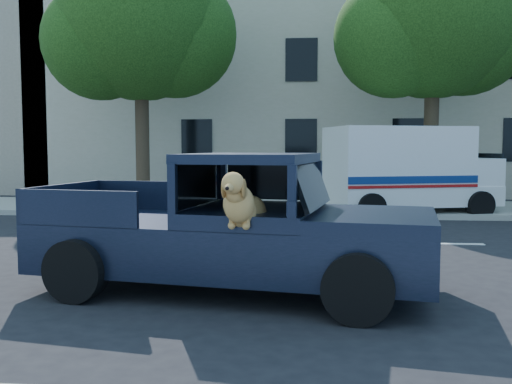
# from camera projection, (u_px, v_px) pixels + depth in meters

# --- Properties ---
(ground) EXTENTS (120.00, 120.00, 0.00)m
(ground) POSITION_uv_depth(u_px,v_px,m) (221.00, 279.00, 8.46)
(ground) COLOR black
(ground) RESTS_ON ground
(far_sidewalk) EXTENTS (60.00, 4.00, 0.15)m
(far_sidewalk) POSITION_uv_depth(u_px,v_px,m) (266.00, 208.00, 17.58)
(far_sidewalk) COLOR gray
(far_sidewalk) RESTS_ON ground
(lane_stripes) EXTENTS (21.60, 0.14, 0.01)m
(lane_stripes) POSITION_uv_depth(u_px,v_px,m) (343.00, 242.00, 11.65)
(lane_stripes) COLOR silver
(lane_stripes) RESTS_ON ground
(street_tree_left) EXTENTS (6.00, 5.20, 8.60)m
(street_tree_left) POSITION_uv_depth(u_px,v_px,m) (142.00, 27.00, 17.91)
(street_tree_left) COLOR #332619
(street_tree_left) RESTS_ON ground
(street_tree_mid) EXTENTS (6.00, 5.20, 8.60)m
(street_tree_mid) POSITION_uv_depth(u_px,v_px,m) (435.00, 21.00, 17.09)
(street_tree_mid) COLOR #332619
(street_tree_mid) RESTS_ON ground
(building_main) EXTENTS (26.00, 6.00, 9.00)m
(building_main) POSITION_uv_depth(u_px,v_px,m) (349.00, 86.00, 24.20)
(building_main) COLOR beige
(building_main) RESTS_ON ground
(pickup_truck) EXTENTS (5.49, 3.09, 1.87)m
(pickup_truck) POSITION_uv_depth(u_px,v_px,m) (226.00, 245.00, 7.67)
(pickup_truck) COLOR black
(pickup_truck) RESTS_ON ground
(mail_truck) EXTENTS (4.97, 3.41, 2.50)m
(mail_truck) POSITION_uv_depth(u_px,v_px,m) (407.00, 177.00, 16.00)
(mail_truck) COLOR silver
(mail_truck) RESTS_ON ground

